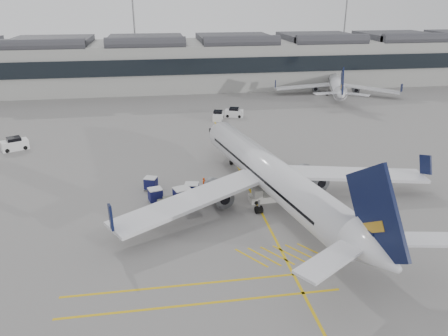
{
  "coord_description": "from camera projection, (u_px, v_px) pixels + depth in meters",
  "views": [
    {
      "loc": [
        -0.7,
        -39.51,
        22.04
      ],
      "look_at": [
        6.46,
        4.96,
        4.0
      ],
      "focal_mm": 35.0,
      "sensor_mm": 36.0,
      "label": 1
    }
  ],
  "objects": [
    {
      "name": "apron_markings",
      "position": [
        245.0,
        181.0,
        55.15
      ],
      "size": [
        0.25,
        60.0,
        0.01
      ],
      "primitive_type": "cube",
      "color": "gold",
      "rests_on": "ground"
    },
    {
      "name": "ground",
      "position": [
        169.0,
        226.0,
        44.51
      ],
      "size": [
        220.0,
        220.0,
        0.0
      ],
      "primitive_type": "plane",
      "color": "gray",
      "rests_on": "ground"
    },
    {
      "name": "service_van_right",
      "position": [
        234.0,
        113.0,
        83.7
      ],
      "size": [
        3.79,
        2.7,
        1.76
      ],
      "rotation": [
        0.0,
        0.0,
        -0.32
      ],
      "color": "silver",
      "rests_on": "ground"
    },
    {
      "name": "safety_cone_nose",
      "position": [
        240.0,
        153.0,
        64.07
      ],
      "size": [
        0.37,
        0.37,
        0.51
      ],
      "primitive_type": "cone",
      "color": "#F24C0A",
      "rests_on": "ground"
    },
    {
      "name": "baggage_cart_b",
      "position": [
        192.0,
        190.0,
        50.37
      ],
      "size": [
        1.91,
        1.68,
        1.76
      ],
      "rotation": [
        0.0,
        0.0,
        -0.2
      ],
      "color": "gray",
      "rests_on": "ground"
    },
    {
      "name": "baggage_cart_d",
      "position": [
        151.0,
        183.0,
        52.42
      ],
      "size": [
        1.87,
        1.72,
        1.6
      ],
      "rotation": [
        0.0,
        0.0,
        -0.36
      ],
      "color": "gray",
      "rests_on": "ground"
    },
    {
      "name": "terminal",
      "position": [
        155.0,
        63.0,
        108.15
      ],
      "size": [
        200.0,
        20.45,
        12.4
      ],
      "color": "#9E9E99",
      "rests_on": "ground"
    },
    {
      "name": "baggage_cart_c",
      "position": [
        182.0,
        196.0,
        48.67
      ],
      "size": [
        2.29,
        2.07,
        2.0
      ],
      "rotation": [
        0.0,
        0.0,
        0.31
      ],
      "color": "gray",
      "rests_on": "ground"
    },
    {
      "name": "ramp_agent_b",
      "position": [
        213.0,
        188.0,
        51.18
      ],
      "size": [
        1.04,
        1.03,
        1.69
      ],
      "primitive_type": "imported",
      "rotation": [
        0.0,
        0.0,
        3.89
      ],
      "color": "orange",
      "rests_on": "ground"
    },
    {
      "name": "light_masts",
      "position": [
        147.0,
        24.0,
        117.69
      ],
      "size": [
        113.0,
        0.6,
        25.45
      ],
      "color": "slate",
      "rests_on": "ground"
    },
    {
      "name": "safety_cone_engine",
      "position": [
        282.0,
        185.0,
        53.53
      ],
      "size": [
        0.36,
        0.36,
        0.51
      ],
      "primitive_type": "cone",
      "color": "#F24C0A",
      "rests_on": "ground"
    },
    {
      "name": "baggage_cart_a",
      "position": [
        155.0,
        195.0,
        49.26
      ],
      "size": [
        1.88,
        1.68,
        1.68
      ],
      "rotation": [
        0.0,
        0.0,
        0.26
      ],
      "color": "gray",
      "rests_on": "ground"
    },
    {
      "name": "belt_loader",
      "position": [
        266.0,
        196.0,
        49.76
      ],
      "size": [
        4.91,
        1.91,
        1.98
      ],
      "rotation": [
        0.0,
        0.0,
        0.08
      ],
      "color": "beige",
      "rests_on": "ground"
    },
    {
      "name": "pushback_tug",
      "position": [
        169.0,
        204.0,
        47.9
      ],
      "size": [
        2.49,
        1.75,
        1.29
      ],
      "rotation": [
        0.0,
        0.0,
        0.15
      ],
      "color": "#595B4D",
      "rests_on": "ground"
    },
    {
      "name": "ramp_agent_a",
      "position": [
        204.0,
        184.0,
        52.38
      ],
      "size": [
        0.68,
        0.66,
        1.58
      ],
      "primitive_type": "imported",
      "rotation": [
        0.0,
        0.0,
        0.73
      ],
      "color": "#F8470D",
      "rests_on": "ground"
    },
    {
      "name": "airliner_far",
      "position": [
        336.0,
        84.0,
        101.48
      ],
      "size": [
        27.32,
        30.31,
        8.36
      ],
      "rotation": [
        0.0,
        0.0,
        -0.32
      ],
      "color": "silver",
      "rests_on": "ground"
    },
    {
      "name": "airliner_main",
      "position": [
        273.0,
        176.0,
        48.41
      ],
      "size": [
        36.66,
        40.45,
        10.88
      ],
      "rotation": [
        0.0,
        0.0,
        0.21
      ],
      "color": "silver",
      "rests_on": "ground"
    },
    {
      "name": "service_van_mid",
      "position": [
        218.0,
        116.0,
        81.72
      ],
      "size": [
        2.49,
        3.69,
        1.73
      ],
      "rotation": [
        0.0,
        0.0,
        1.31
      ],
      "color": "silver",
      "rests_on": "ground"
    },
    {
      "name": "service_van_left",
      "position": [
        15.0,
        144.0,
        65.94
      ],
      "size": [
        4.23,
        3.32,
        1.95
      ],
      "rotation": [
        0.0,
        0.0,
        0.44
      ],
      "color": "silver",
      "rests_on": "ground"
    }
  ]
}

